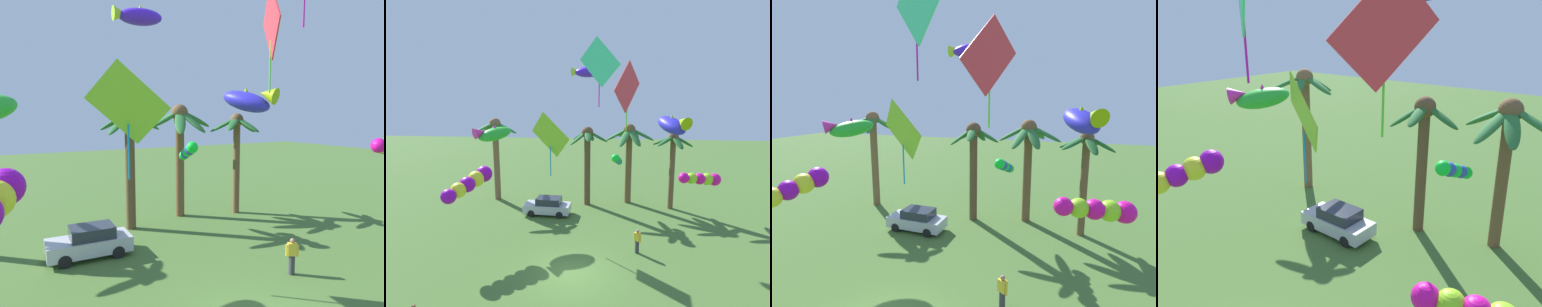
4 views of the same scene
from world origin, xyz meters
The scene contains 10 objects.
palm_tree_0 centered at (3.72, 12.89, 5.54)m, with size 4.59×4.38×7.54m.
palm_tree_2 centered at (-0.10, 11.91, 5.18)m, with size 3.59×3.86×7.33m.
palm_tree_3 centered at (7.48, 11.60, 5.07)m, with size 3.68×3.80×6.96m.
parked_car_0 centered at (-3.22, 8.89, 0.75)m, with size 3.96×1.85×1.51m.
spectator_0 centered at (3.90, 2.79, 0.81)m, with size 0.47×0.40×1.59m.
kite_diamond_0 centered at (3.05, 3.49, 10.51)m, with size 1.67×2.79×4.47m.
kite_fish_1 centered at (7.05, 9.80, 7.75)m, with size 2.93×4.07×2.01m.
kite_fish_4 centered at (-0.01, 10.45, 12.03)m, with size 2.75×1.35×1.12m.
kite_diamond_6 centered at (-2.27, 5.67, 7.20)m, with size 3.04×1.63×4.68m.
kite_tube_7 centered at (2.61, 9.66, 4.77)m, with size 0.96×2.30×1.24m.
Camera 1 is at (-6.67, -7.32, 6.76)m, focal length 31.90 mm.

